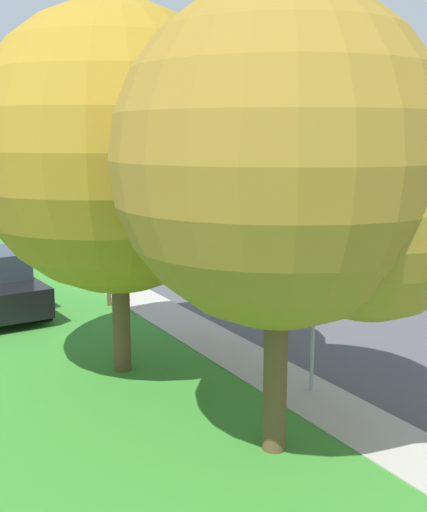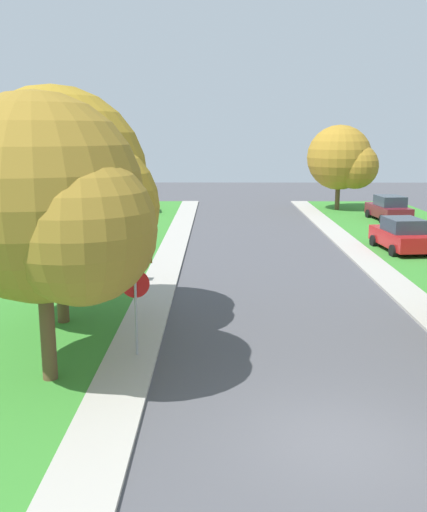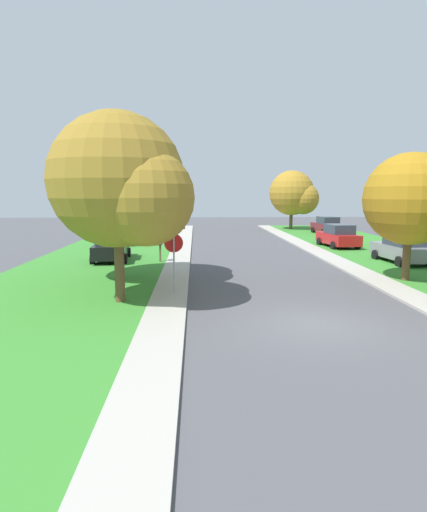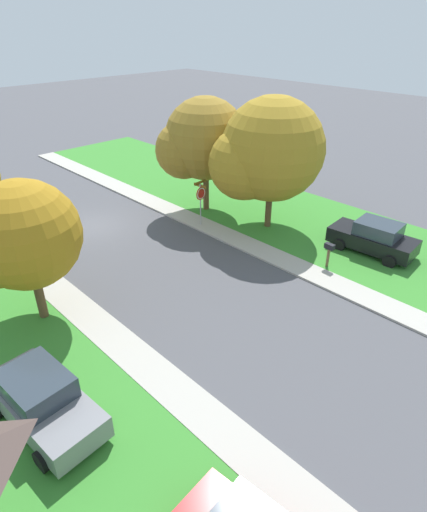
% 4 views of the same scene
% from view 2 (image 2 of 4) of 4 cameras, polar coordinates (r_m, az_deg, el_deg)
% --- Properties ---
extents(ground_plane, '(120.00, 120.00, 0.00)m').
position_cam_2_polar(ground_plane, '(12.24, 12.12, -17.45)').
color(ground_plane, '#4C4C51').
extents(sidewalk_east, '(1.40, 56.00, 0.10)m').
position_cam_2_polar(sidewalk_east, '(24.24, 17.36, -2.65)').
color(sidewalk_east, '#ADA89E').
rests_on(sidewalk_east, ground).
extents(sidewalk_west, '(1.40, 56.00, 0.10)m').
position_cam_2_polar(sidewalk_west, '(23.30, -5.35, -2.73)').
color(sidewalk_west, '#ADA89E').
rests_on(sidewalk_west, ground).
extents(lawn_west, '(8.00, 56.00, 0.08)m').
position_cam_2_polar(lawn_west, '(24.22, -16.50, -2.64)').
color(lawn_west, '#38842D').
rests_on(lawn_west, ground).
extents(stop_sign_far_corner, '(0.92, 0.92, 2.77)m').
position_cam_2_polar(stop_sign_far_corner, '(15.53, -7.65, -3.32)').
color(stop_sign_far_corner, '#9E9EA3').
rests_on(stop_sign_far_corner, ground).
extents(car_blue_behind_trees, '(2.34, 4.45, 1.76)m').
position_cam_2_polar(car_blue_behind_trees, '(33.03, -11.95, 2.91)').
color(car_blue_behind_trees, '#1E389E').
rests_on(car_blue_behind_trees, ground).
extents(car_black_near_corner, '(2.28, 4.42, 1.76)m').
position_cam_2_polar(car_black_near_corner, '(24.72, -14.45, -0.24)').
color(car_black_near_corner, black).
rests_on(car_black_near_corner, ground).
extents(car_maroon_driveway_right, '(2.35, 4.45, 1.76)m').
position_cam_2_polar(car_maroon_driveway_right, '(41.39, 16.76, 4.46)').
color(car_maroon_driveway_right, maroon).
rests_on(car_maroon_driveway_right, ground).
extents(car_red_kerbside_mid, '(2.34, 4.45, 1.76)m').
position_cam_2_polar(car_red_kerbside_mid, '(30.88, 17.89, 1.96)').
color(car_red_kerbside_mid, red).
rests_on(car_red_kerbside_mid, ground).
extents(car_white_far_down_street, '(2.45, 4.50, 1.76)m').
position_cam_2_polar(car_white_far_down_street, '(43.73, -7.36, 5.26)').
color(car_white_far_down_street, white).
rests_on(car_white_far_down_street, ground).
extents(tree_sidewalk_far, '(5.26, 4.89, 6.51)m').
position_cam_2_polar(tree_sidewalk_far, '(45.83, 12.58, 9.17)').
color(tree_sidewalk_far, brown).
rests_on(tree_sidewalk_far, ground).
extents(tree_corner_large, '(5.18, 4.82, 6.90)m').
position_cam_2_polar(tree_corner_large, '(13.70, -15.74, 4.71)').
color(tree_corner_large, brown).
rests_on(tree_corner_large, ground).
extents(tree_across_right, '(5.99, 5.58, 7.35)m').
position_cam_2_polar(tree_across_right, '(18.04, -14.32, 6.61)').
color(tree_across_right, brown).
rests_on(tree_across_right, ground).
extents(mailbox, '(0.27, 0.49, 1.31)m').
position_cam_2_polar(mailbox, '(23.36, -7.89, -0.33)').
color(mailbox, brown).
rests_on(mailbox, ground).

